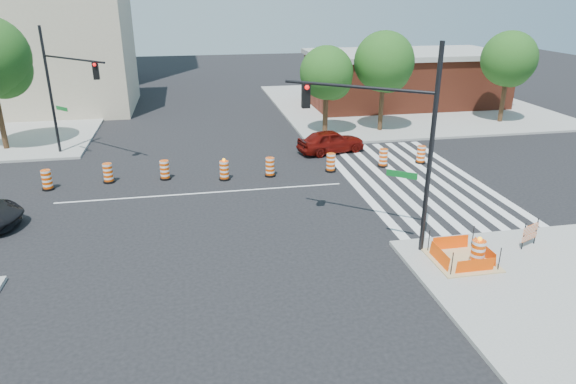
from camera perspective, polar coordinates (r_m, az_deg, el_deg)
name	(u,v)px	position (r m, az deg, el deg)	size (l,w,h in m)	color
ground	(203,193)	(25.77, -9.38, -0.12)	(120.00, 120.00, 0.00)	black
sidewalk_ne	(402,104)	(46.78, 12.60, 9.47)	(22.00, 22.00, 0.15)	gray
crosswalk_east	(411,179)	(28.14, 13.47, 1.44)	(6.75, 13.50, 0.01)	silver
lane_centerline	(203,193)	(25.77, -9.38, -0.11)	(14.00, 0.12, 0.01)	silver
excavation_pit	(462,259)	(19.90, 18.73, -7.06)	(2.20, 2.20, 0.90)	tan
brick_storefront	(405,79)	(46.39, 12.83, 12.18)	(16.50, 8.50, 4.60)	maroon
beige_midrise	(40,49)	(47.67, -25.84, 14.14)	(14.00, 10.00, 10.00)	#B7A88B
red_coupe	(331,141)	(31.88, 4.79, 5.64)	(1.68, 4.18, 1.42)	#5E0C08
signal_pole_se	(388,128)	(19.05, 11.05, 6.99)	(4.69, 3.63, 7.67)	black
signal_pole_nw	(64,82)	(32.38, -23.68, 11.17)	(3.97, 4.13, 7.41)	black
pit_drum	(478,255)	(19.46, 20.31, -6.53)	(0.61, 0.61, 1.19)	black
barricade	(530,232)	(21.69, 25.32, -4.09)	(0.86, 0.41, 1.09)	#E64804
tree_north_c	(327,76)	(35.22, 4.35, 12.74)	(3.63, 3.57, 6.06)	#382314
tree_north_d	(384,65)	(36.53, 10.66, 13.70)	(4.08, 4.08, 6.94)	#382314
tree_north_e	(509,62)	(41.77, 23.34, 13.13)	(3.98, 3.98, 6.76)	#382314
median_drum_1	(47,181)	(28.42, -25.20, 1.16)	(0.60, 0.60, 1.02)	black
median_drum_2	(108,174)	(28.30, -19.35, 1.94)	(0.60, 0.60, 1.02)	black
median_drum_3	(165,171)	(27.94, -13.53, 2.33)	(0.60, 0.60, 1.02)	black
median_drum_4	(224,171)	(27.31, -7.09, 2.35)	(0.60, 0.60, 1.18)	black
median_drum_5	(270,168)	(27.65, -2.01, 2.73)	(0.60, 0.60, 1.02)	black
median_drum_6	(331,163)	(28.48, 4.78, 3.22)	(0.60, 0.60, 1.02)	black
median_drum_7	(383,158)	(29.70, 10.53, 3.70)	(0.60, 0.60, 1.02)	black
median_drum_8	(421,155)	(30.77, 14.56, 3.99)	(0.60, 0.60, 1.02)	black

